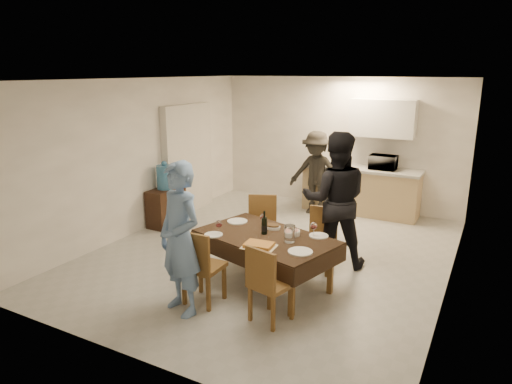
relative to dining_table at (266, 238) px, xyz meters
The scene contains 33 objects.
floor 1.24m from the dining_table, 111.77° to the left, with size 5.00×6.00×0.02m, color #AAAAA5.
ceiling 2.22m from the dining_table, 111.77° to the left, with size 5.00×6.00×0.02m, color white.
wall_back 4.06m from the dining_table, 95.63° to the left, with size 5.00×0.02×2.60m, color white.
wall_front 2.16m from the dining_table, 101.02° to the right, with size 5.00×0.02×2.60m, color white.
wall_left 3.12m from the dining_table, 161.23° to the left, with size 0.02×6.00×2.60m, color white.
wall_right 2.41m from the dining_table, 25.01° to the left, with size 0.02×6.00×2.60m, color white.
stub_partition 3.58m from the dining_table, 142.18° to the left, with size 0.15×1.40×2.10m, color beige.
kitchen_base_cabinet 3.68m from the dining_table, 86.76° to the left, with size 2.20×0.60×0.86m, color tan.
kitchen_worktop 3.68m from the dining_table, 86.76° to the left, with size 2.24×0.64×0.05m, color #A5A5A0.
upper_cabinet 4.02m from the dining_table, 82.40° to the left, with size 1.20×0.34×0.70m, color silver.
dining_table is the anchor object (origin of this frame).
chair_near_left 0.96m from the dining_table, 118.20° to the right, with size 0.43×0.43×0.51m.
chair_near_right 0.95m from the dining_table, 61.69° to the right, with size 0.49×0.50×0.49m.
chair_far_left 0.80m from the dining_table, 124.21° to the left, with size 0.56×0.58×0.50m.
chair_far_right 0.81m from the dining_table, 55.97° to the left, with size 0.43×0.43×0.48m.
console 2.98m from the dining_table, 154.27° to the left, with size 0.36×0.73×0.67m, color black.
water_jug 2.98m from the dining_table, 154.27° to the left, with size 0.28×0.28×0.43m, color #3F83BA.
wine_bottle 0.20m from the dining_table, 135.00° to the left, with size 0.08×0.08×0.31m, color black, non-canonical shape.
water_pitcher 0.38m from the dining_table, ahead, with size 0.14×0.14×0.21m, color white.
savoury_tart 0.40m from the dining_table, 75.26° to the right, with size 0.39×0.29×0.05m, color gold.
salad_bowl 0.36m from the dining_table, 30.96° to the left, with size 0.17×0.17×0.07m, color white.
mushroom_dish 0.29m from the dining_table, 100.12° to the left, with size 0.21×0.21×0.04m, color white.
wine_glass_a 0.62m from the dining_table, 155.56° to the right, with size 0.09×0.09×0.19m, color white, non-canonical shape.
wine_glass_b 0.62m from the dining_table, 24.44° to the left, with size 0.09×0.09×0.20m, color white, non-canonical shape.
wine_glass_c 0.38m from the dining_table, 123.69° to the left, with size 0.08×0.08×0.19m, color white, non-canonical shape.
plate_near_left 0.67m from the dining_table, 153.43° to the right, with size 0.24×0.24×0.01m, color white.
plate_near_right 0.67m from the dining_table, 26.57° to the right, with size 0.29×0.29×0.02m, color white.
plate_far_left 0.67m from the dining_table, 153.43° to the left, with size 0.28×0.28×0.02m, color white.
plate_far_right 0.67m from the dining_table, 26.57° to the left, with size 0.25×0.25×0.01m, color white.
microwave 3.73m from the dining_table, 80.59° to the left, with size 0.49×0.33×0.27m, color silver.
person_near 1.21m from the dining_table, 117.65° to the right, with size 0.65×0.43×1.78m, color #6283B5.
person_far 1.23m from the dining_table, 62.35° to the left, with size 0.94×0.73×1.93m, color black.
person_kitchen 3.27m from the dining_table, 99.86° to the left, with size 1.04×0.60×1.61m, color black.
Camera 1 is at (2.86, -5.86, 2.73)m, focal length 32.00 mm.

